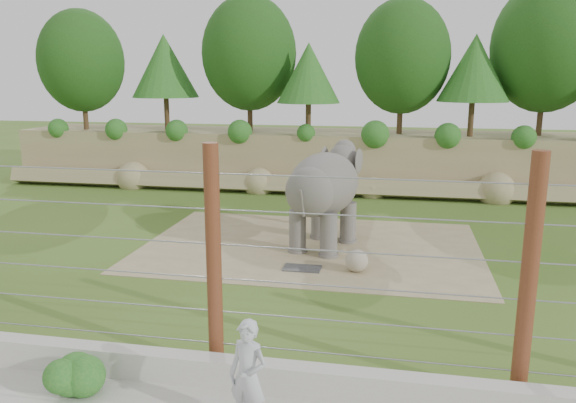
% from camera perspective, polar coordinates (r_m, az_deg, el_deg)
% --- Properties ---
extents(ground, '(90.00, 90.00, 0.00)m').
position_cam_1_polar(ground, '(14.34, -1.55, -7.98)').
color(ground, '#3B5D1A').
rests_on(ground, ground).
extents(back_embankment, '(30.00, 5.52, 8.77)m').
position_cam_1_polar(back_embankment, '(25.90, 5.93, 10.17)').
color(back_embankment, '#95855B').
rests_on(back_embankment, ground).
extents(dirt_patch, '(10.00, 7.00, 0.02)m').
position_cam_1_polar(dirt_patch, '(17.04, 2.31, -4.57)').
color(dirt_patch, '#97825E').
rests_on(dirt_patch, ground).
extents(drain_grate, '(1.00, 0.60, 0.03)m').
position_cam_1_polar(drain_grate, '(15.08, 1.45, -6.78)').
color(drain_grate, '#262628').
rests_on(drain_grate, dirt_patch).
extents(elephant, '(2.49, 3.99, 3.00)m').
position_cam_1_polar(elephant, '(16.62, 3.67, 0.29)').
color(elephant, '#645F59').
rests_on(elephant, ground).
extents(stone_ball, '(0.60, 0.60, 0.60)m').
position_cam_1_polar(stone_ball, '(14.89, 7.00, -5.98)').
color(stone_ball, gray).
rests_on(stone_ball, dirt_patch).
extents(retaining_wall, '(26.00, 0.35, 0.50)m').
position_cam_1_polar(retaining_wall, '(9.86, -8.20, -16.62)').
color(retaining_wall, '#BAB7AD').
rests_on(retaining_wall, ground).
extents(barrier_fence, '(20.26, 0.26, 4.00)m').
position_cam_1_polar(barrier_fence, '(9.58, -7.54, -6.02)').
color(barrier_fence, '#5E2C17').
rests_on(barrier_fence, ground).
extents(walkway_shrub, '(0.69, 0.69, 0.69)m').
position_cam_1_polar(walkway_shrub, '(9.95, -20.84, -16.38)').
color(walkway_shrub, '#206320').
rests_on(walkway_shrub, walkway).
extents(zookeeper, '(0.72, 0.59, 1.69)m').
position_cam_1_polar(zookeeper, '(8.41, -4.08, -17.29)').
color(zookeeper, silver).
rests_on(zookeeper, walkway).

